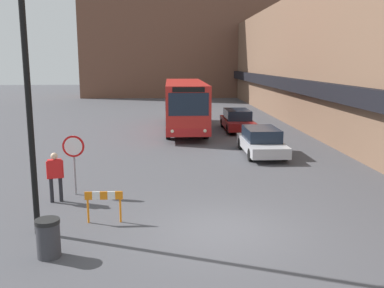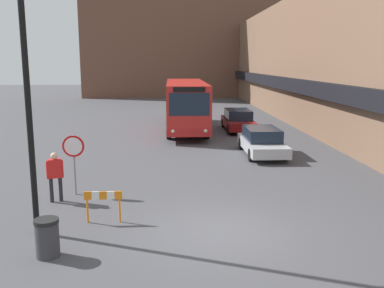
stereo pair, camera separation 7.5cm
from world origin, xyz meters
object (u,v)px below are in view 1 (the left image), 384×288
object	(u,v)px
parked_car_back	(237,120)
construction_barricade	(104,201)
stop_sign	(74,152)
trash_bin	(48,238)
parked_car_front	(261,141)
street_lamp	(36,68)
pedestrian	(55,173)
city_bus	(185,104)

from	to	relation	value
parked_car_back	construction_barricade	size ratio (longest dim) A/B	4.43
stop_sign	trash_bin	world-z (taller)	stop_sign
parked_car_front	parked_car_back	size ratio (longest dim) A/B	0.95
construction_barricade	street_lamp	bearing A→B (deg)	-153.13
parked_car_back	trash_bin	xyz separation A→B (m)	(-7.57, -19.14, -0.24)
parked_car_front	pedestrian	distance (m)	11.04
pedestrian	trash_bin	size ratio (longest dim) A/B	1.78
trash_bin	pedestrian	bearing A→B (deg)	101.97
trash_bin	construction_barricade	world-z (taller)	trash_bin
parked_car_front	stop_sign	distance (m)	10.22
street_lamp	city_bus	bearing A→B (deg)	76.13
city_bus	pedestrian	xyz separation A→B (m)	(-4.88, -15.29, -0.79)
pedestrian	construction_barricade	size ratio (longest dim) A/B	1.54
parked_car_back	pedestrian	xyz separation A→B (m)	(-8.46, -14.95, 0.29)
trash_bin	construction_barricade	size ratio (longest dim) A/B	0.86
street_lamp	trash_bin	distance (m)	4.28
city_bus	stop_sign	size ratio (longest dim) A/B	5.33
pedestrian	trash_bin	distance (m)	4.32
pedestrian	trash_bin	xyz separation A→B (m)	(0.89, -4.19, -0.54)
parked_car_back	street_lamp	xyz separation A→B (m)	(-8.02, -17.67, 3.75)
city_bus	street_lamp	xyz separation A→B (m)	(-4.45, -18.01, 2.67)
parked_car_front	stop_sign	xyz separation A→B (m)	(-7.99, -6.31, 0.85)
city_bus	parked_car_back	distance (m)	3.75
street_lamp	construction_barricade	world-z (taller)	street_lamp
street_lamp	pedestrian	bearing A→B (deg)	99.08
street_lamp	pedestrian	xyz separation A→B (m)	(-0.43, 2.72, -3.46)
parked_car_back	street_lamp	size ratio (longest dim) A/B	0.66
parked_car_back	stop_sign	bearing A→B (deg)	-119.44
parked_car_front	trash_bin	xyz separation A→B (m)	(-7.57, -11.28, -0.21)
parked_car_back	pedestrian	distance (m)	17.18
construction_barricade	trash_bin	bearing A→B (deg)	-114.37
parked_car_back	street_lamp	distance (m)	19.77
parked_car_back	street_lamp	bearing A→B (deg)	-114.42
parked_car_back	stop_sign	distance (m)	16.28
city_bus	trash_bin	xyz separation A→B (m)	(-3.99, -19.48, -1.33)
stop_sign	pedestrian	distance (m)	1.05
trash_bin	stop_sign	bearing A→B (deg)	94.86
city_bus	stop_sign	distance (m)	15.16
city_bus	construction_barricade	bearing A→B (deg)	-99.83
pedestrian	street_lamp	bearing A→B (deg)	-96.77
parked_car_front	pedestrian	bearing A→B (deg)	-140.02
city_bus	construction_barricade	distance (m)	17.57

